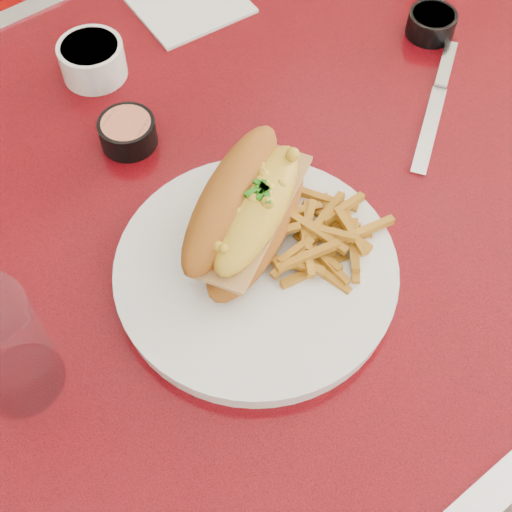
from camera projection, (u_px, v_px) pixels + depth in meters
ground at (301, 383)px, 1.47m from camera, size 8.00×8.00×0.00m
diner_table at (324, 206)px, 0.96m from camera, size 1.23×0.83×0.77m
booth_bench_far at (75, 62)px, 1.58m from camera, size 1.20×0.51×0.90m
dinner_plate at (256, 272)px, 0.70m from camera, size 0.36×0.36×0.02m
mac_hoagie at (248, 210)px, 0.69m from camera, size 0.21×0.18×0.09m
fries_pile at (319, 235)px, 0.70m from camera, size 0.11×0.10×0.03m
fork at (256, 206)px, 0.74m from camera, size 0.08×0.14×0.00m
gravy_ramekin at (92, 59)px, 0.85m from camera, size 0.08×0.08×0.04m
sauce_cup_left at (128, 131)px, 0.80m from camera, size 0.07×0.07×0.03m
sauce_cup_right at (432, 23)px, 0.90m from camera, size 0.07×0.07×0.03m
water_tumbler at (3, 349)px, 0.60m from camera, size 0.10×0.10×0.13m
knife at (439, 93)px, 0.85m from camera, size 0.19×0.14×0.01m
paper_napkin at (187, 1)px, 0.94m from camera, size 0.15×0.15×0.00m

